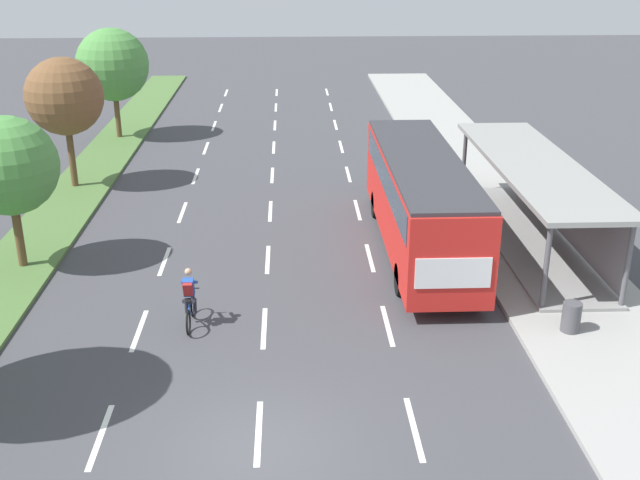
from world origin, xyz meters
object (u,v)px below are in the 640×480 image
bus (421,194)px  cyclist (190,300)px  median_tree_fourth (113,65)px  trash_bin (571,317)px  median_tree_second (8,166)px  median_tree_third (64,97)px  bus_shelter (540,194)px

bus → cyclist: size_ratio=6.20×
median_tree_fourth → trash_bin: median_tree_fourth is taller
median_tree_second → median_tree_third: bearing=93.0°
bus → median_tree_third: median_tree_third is taller
median_tree_third → median_tree_fourth: 8.60m
median_tree_second → median_tree_third: median_tree_third is taller
cyclist → bus: bearing=35.5°
median_tree_fourth → median_tree_second: bearing=-89.2°
bus → median_tree_second: 13.45m
bus_shelter → median_tree_third: size_ratio=2.13×
median_tree_third → median_tree_fourth: size_ratio=0.97×
bus_shelter → median_tree_second: median_tree_second is taller
trash_bin → bus: bearing=117.0°
bus → trash_bin: (3.20, -6.29, -1.49)m
bus_shelter → trash_bin: bearing=-99.1°
bus_shelter → median_tree_third: median_tree_third is taller
median_tree_third → median_tree_fourth: median_tree_fourth is taller
median_tree_third → trash_bin: median_tree_third is taller
median_tree_third → median_tree_fourth: (0.21, 8.60, -0.06)m
trash_bin → median_tree_second: bearing=162.3°
median_tree_fourth → cyclist: bearing=-73.7°
median_tree_fourth → bus_shelter: bearing=-41.4°
cyclist → median_tree_third: 14.72m
bus → median_tree_fourth: 21.22m
cyclist → trash_bin: (10.52, -1.06, -0.22)m
bus_shelter → bus: 4.31m
median_tree_second → median_tree_fourth: size_ratio=0.87×
cyclist → trash_bin: cyclist is taller
bus → trash_bin: bearing=-63.0°
median_tree_fourth → median_tree_third: bearing=-91.4°
bus → cyclist: bearing=-144.5°
bus_shelter → median_tree_fourth: size_ratio=2.06×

